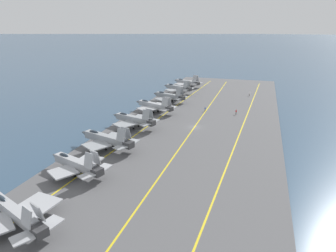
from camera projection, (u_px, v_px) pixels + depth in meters
name	position (u px, v px, depth m)	size (l,w,h in m)	color
ground_plane	(194.00, 128.00, 90.78)	(2000.00, 2000.00, 0.00)	#334C66
carrier_deck	(194.00, 128.00, 90.72)	(176.94, 49.60, 0.40)	#565659
deck_stripe_foul_line	(240.00, 132.00, 86.79)	(159.24, 0.36, 0.01)	yellow
deck_stripe_centerline	(194.00, 127.00, 90.65)	(159.24, 0.36, 0.01)	yellow
deck_stripe_edge_line	(152.00, 123.00, 94.51)	(159.24, 0.36, 0.01)	yellow
parked_jet_nearest	(15.00, 213.00, 45.61)	(13.89, 17.16, 5.78)	#A8AAAF
parked_jet_second	(76.00, 164.00, 61.55)	(11.97, 15.44, 6.25)	#A8AAAF
parked_jet_third	(106.00, 139.00, 74.53)	(13.00, 17.37, 6.44)	#93999E
parked_jet_fourth	(134.00, 119.00, 89.31)	(13.97, 16.01, 6.58)	#93999E
parked_jet_fifth	(154.00, 105.00, 105.32)	(13.14, 17.10, 6.28)	#A8AAAF
parked_jet_sixth	(169.00, 96.00, 119.65)	(13.34, 15.34, 6.30)	gray
parked_jet_seventh	(178.00, 88.00, 134.88)	(13.27, 15.31, 6.15)	#93999E
parked_jet_eighth	(187.00, 82.00, 148.89)	(14.18, 15.87, 6.21)	#A8AAAF
crew_red_vest	(236.00, 112.00, 102.94)	(0.39, 0.45, 1.79)	#383328
crew_white_vest	(249.00, 94.00, 130.03)	(0.39, 0.28, 1.77)	#4C473D
crew_blue_vest	(205.00, 109.00, 106.69)	(0.44, 0.37, 1.67)	#4C473D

